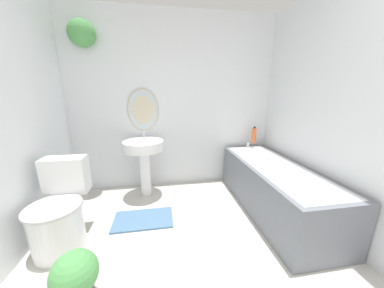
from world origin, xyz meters
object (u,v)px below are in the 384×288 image
toilet (60,214)px  bathtub (274,187)px  shampoo_bottle (254,135)px  potted_plant (75,277)px  pedestal_sink (144,153)px

toilet → bathtub: toilet is taller
shampoo_bottle → potted_plant: (-1.94, -1.54, -0.53)m
toilet → pedestal_sink: pedestal_sink is taller
pedestal_sink → shampoo_bottle: (1.59, 0.16, 0.15)m
toilet → bathtub: (2.20, 0.20, -0.02)m
toilet → potted_plant: size_ratio=1.96×
toilet → bathtub: bearing=5.1°
bathtub → pedestal_sink: bearing=158.6°
pedestal_sink → bathtub: (1.51, -0.59, -0.31)m
pedestal_sink → bathtub: size_ratio=0.51×
bathtub → shampoo_bottle: bearing=83.4°
toilet → bathtub: 2.21m
shampoo_bottle → toilet: bearing=-157.5°
pedestal_sink → shampoo_bottle: 1.61m
toilet → shampoo_bottle: (2.28, 0.95, 0.44)m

